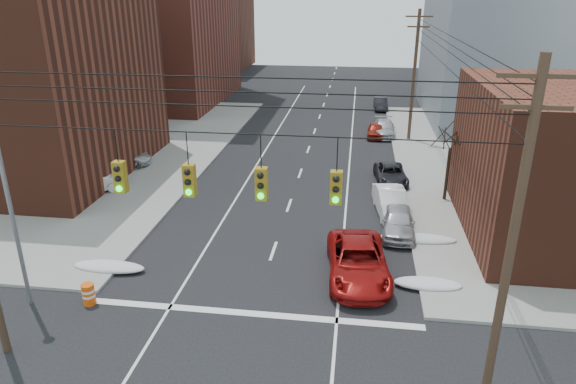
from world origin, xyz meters
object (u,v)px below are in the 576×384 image
(red_pickup, at_px, (358,261))
(parked_car_b, at_px, (391,202))
(parked_car_a, at_px, (398,221))
(parked_car_d, at_px, (384,128))
(lot_car_d, at_px, (76,148))
(parked_car_f, at_px, (380,104))
(lot_car_a, at_px, (93,181))
(lot_car_b, at_px, (119,157))
(parked_car_e, at_px, (376,130))
(lot_car_c, at_px, (34,167))
(construction_barrel, at_px, (89,294))
(parked_car_c, at_px, (391,174))

(red_pickup, bearing_deg, parked_car_b, 70.75)
(parked_car_a, distance_m, parked_car_d, 20.34)
(parked_car_a, xyz_separation_m, parked_car_d, (0.00, 20.34, -0.05))
(parked_car_a, bearing_deg, lot_car_d, 159.43)
(parked_car_f, bearing_deg, lot_car_a, -126.72)
(red_pickup, xyz_separation_m, parked_car_d, (2.13, 25.26, -0.13))
(parked_car_f, distance_m, lot_car_b, 30.35)
(red_pickup, bearing_deg, lot_car_d, 140.60)
(parked_car_a, relative_size, parked_car_e, 1.16)
(lot_car_c, xyz_separation_m, construction_barrel, (11.37, -14.01, -0.43))
(parked_car_b, distance_m, parked_car_c, 5.40)
(parked_car_c, relative_size, lot_car_a, 1.02)
(lot_car_b, height_order, construction_barrel, lot_car_b)
(parked_car_d, xyz_separation_m, lot_car_a, (-19.36, -16.97, 0.18))
(parked_car_d, xyz_separation_m, construction_barrel, (-13.36, -29.02, -0.19))
(parked_car_e, xyz_separation_m, lot_car_b, (-19.19, -11.29, 0.17))
(parked_car_b, distance_m, lot_car_c, 24.63)
(parked_car_c, height_order, lot_car_b, lot_car_b)
(parked_car_d, bearing_deg, parked_car_e, -143.79)
(red_pickup, xyz_separation_m, parked_car_c, (2.13, 12.91, -0.20))
(parked_car_b, relative_size, lot_car_c, 0.87)
(parked_car_c, relative_size, construction_barrel, 4.64)
(red_pickup, bearing_deg, lot_car_a, 149.06)
(parked_car_e, relative_size, lot_car_c, 0.70)
(parked_car_c, xyz_separation_m, parked_car_e, (-0.75, 11.79, 0.02))
(lot_car_c, bearing_deg, lot_car_d, -1.47)
(red_pickup, relative_size, lot_car_b, 1.24)
(parked_car_d, xyz_separation_m, lot_car_b, (-19.94, -11.84, 0.12))
(parked_car_c, bearing_deg, parked_car_b, -97.22)
(lot_car_d, bearing_deg, parked_car_f, -52.76)
(parked_car_c, bearing_deg, red_pickup, -103.89)
(parked_car_b, height_order, lot_car_c, lot_car_c)
(parked_car_d, relative_size, lot_car_a, 1.09)
(red_pickup, relative_size, lot_car_c, 1.10)
(parked_car_d, bearing_deg, red_pickup, -95.05)
(parked_car_d, height_order, parked_car_f, parked_car_d)
(parked_car_e, height_order, construction_barrel, parked_car_e)
(parked_car_b, bearing_deg, lot_car_d, 155.08)
(parked_car_e, relative_size, construction_barrel, 3.93)
(parked_car_c, xyz_separation_m, parked_car_f, (0.00, 23.38, 0.04))
(lot_car_a, bearing_deg, parked_car_f, -58.77)
(red_pickup, height_order, parked_car_f, red_pickup)
(lot_car_c, bearing_deg, parked_car_f, -38.90)
(red_pickup, xyz_separation_m, lot_car_d, (-22.10, 14.99, 0.08))
(parked_car_c, bearing_deg, construction_barrel, -133.24)
(parked_car_a, distance_m, lot_car_a, 19.65)
(parked_car_d, height_order, lot_car_a, lot_car_a)
(lot_car_c, bearing_deg, lot_car_a, -105.40)
(parked_car_e, distance_m, construction_barrel, 31.13)
(lot_car_a, distance_m, lot_car_b, 5.16)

